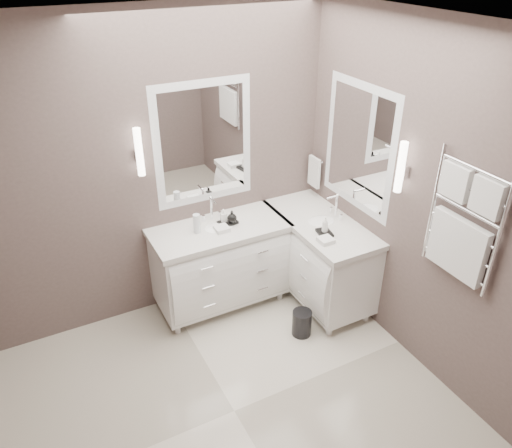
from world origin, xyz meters
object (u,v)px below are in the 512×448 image
vanity_right (319,254)px  waste_bin (302,323)px  vanity_back (220,261)px  towel_ladder (462,227)px

vanity_right → waste_bin: vanity_right is taller
vanity_back → vanity_right: size_ratio=1.00×
vanity_right → towel_ladder: (0.23, -1.30, 0.91)m
vanity_right → waste_bin: (-0.43, -0.41, -0.36)m
vanity_back → waste_bin: size_ratio=5.09×
vanity_back → vanity_right: bearing=-20.4°
vanity_right → waste_bin: 0.69m
vanity_back → waste_bin: bearing=-58.6°
vanity_right → towel_ladder: size_ratio=1.38×
waste_bin → towel_ladder: bearing=-53.8°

